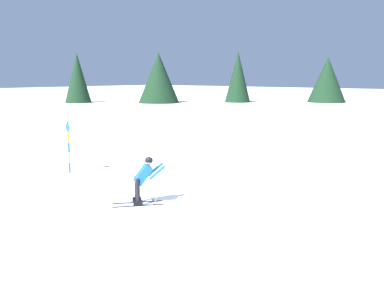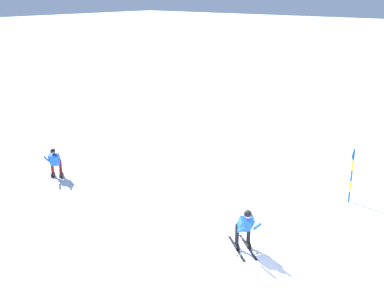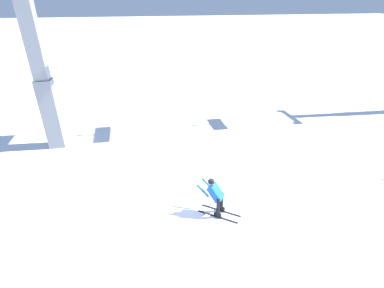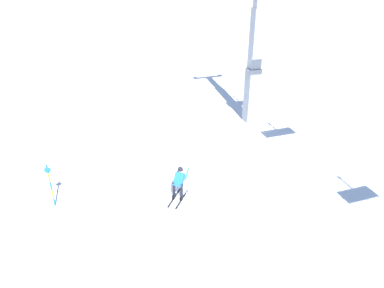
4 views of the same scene
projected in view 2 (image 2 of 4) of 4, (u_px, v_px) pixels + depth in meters
The scene contains 4 objects.
ground_plane at pixel (245, 262), 14.11m from camera, with size 260.00×260.00×0.00m, color white.
skier_carving_main at pixel (245, 226), 14.43m from camera, with size 1.70×1.51×1.67m.
trail_marker_pole at pixel (352, 174), 17.78m from camera, with size 0.07×0.28×2.16m.
skier_distant_uphill at pixel (55, 161), 20.18m from camera, with size 1.30×1.55×1.51m.
Camera 2 is at (-6.52, 10.54, 7.81)m, focal length 43.80 mm.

